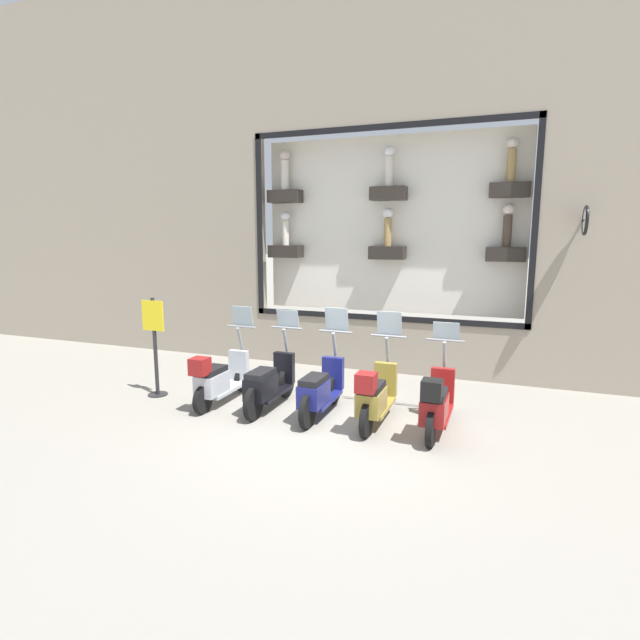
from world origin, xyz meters
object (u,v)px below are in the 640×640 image
at_px(scooter_olive_1, 375,396).
at_px(scooter_black_3, 269,384).
at_px(scooter_navy_2, 320,390).
at_px(scooter_red_0, 436,403).
at_px(scooter_silver_4, 219,379).
at_px(shop_sign_post, 155,343).

height_order(scooter_olive_1, scooter_black_3, scooter_olive_1).
distance_m(scooter_olive_1, scooter_navy_2, 0.94).
bearing_deg(scooter_olive_1, scooter_red_0, -90.24).
bearing_deg(scooter_black_3, scooter_red_0, -91.31).
relative_size(scooter_red_0, scooter_silver_4, 1.01).
xyz_separation_m(scooter_red_0, scooter_navy_2, (0.07, 1.88, -0.03)).
bearing_deg(scooter_silver_4, scooter_navy_2, -87.83).
xyz_separation_m(scooter_black_3, scooter_silver_4, (-0.07, 0.94, 0.02)).
relative_size(scooter_olive_1, scooter_navy_2, 1.00).
relative_size(scooter_black_3, shop_sign_post, 0.99).
bearing_deg(scooter_olive_1, scooter_silver_4, 90.18).
height_order(scooter_red_0, scooter_olive_1, scooter_olive_1).
xyz_separation_m(scooter_navy_2, scooter_silver_4, (-0.07, 1.88, 0.02)).
bearing_deg(scooter_olive_1, scooter_black_3, 88.16).
distance_m(scooter_red_0, scooter_navy_2, 1.88).
bearing_deg(scooter_black_3, scooter_silver_4, 94.22).
height_order(scooter_silver_4, shop_sign_post, shop_sign_post).
height_order(scooter_black_3, shop_sign_post, shop_sign_post).
height_order(scooter_red_0, scooter_silver_4, scooter_silver_4).
relative_size(scooter_navy_2, shop_sign_post, 0.99).
bearing_deg(scooter_navy_2, scooter_red_0, -92.01).
xyz_separation_m(scooter_black_3, shop_sign_post, (-0.05, 2.28, 0.55)).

